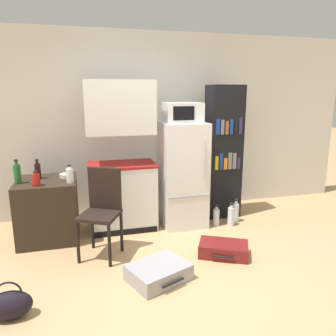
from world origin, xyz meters
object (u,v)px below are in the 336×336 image
(suitcase_small_flat, at_px, (223,249))
(water_bottle_middle, at_px, (236,212))
(bottle_milk_white, at_px, (70,175))
(bowl, at_px, (66,176))
(kitchen_hutch, at_px, (121,163))
(bottle_wine_dark, at_px, (38,171))
(side_table, at_px, (48,209))
(water_bottle_back, at_px, (216,217))
(chair, at_px, (102,204))
(handbag, at_px, (10,305))
(bottle_ketchup_red, at_px, (36,180))
(refrigerator, at_px, (182,174))
(bookshelf, at_px, (223,152))
(microwave, at_px, (183,112))
(suitcase_large_flat, at_px, (159,272))
(bottle_green_tall, at_px, (17,173))
(water_bottle_front, at_px, (231,216))

(suitcase_small_flat, xyz_separation_m, water_bottle_middle, (0.58, 0.88, 0.07))
(bottle_milk_white, height_order, bowl, bottle_milk_white)
(kitchen_hutch, height_order, bottle_milk_white, kitchen_hutch)
(bottle_milk_white, height_order, bottle_wine_dark, bottle_wine_dark)
(side_table, height_order, water_bottle_back, side_table)
(chair, bearing_deg, handbag, -104.19)
(suitcase_small_flat, bearing_deg, bottle_ketchup_red, -173.48)
(refrigerator, relative_size, bookshelf, 0.74)
(kitchen_hutch, distance_m, microwave, 1.06)
(microwave, relative_size, bookshelf, 0.25)
(bowl, height_order, suitcase_large_flat, bowl)
(side_table, height_order, handbag, side_table)
(kitchen_hutch, distance_m, bottle_green_tall, 1.26)
(side_table, bearing_deg, bowl, 16.79)
(bottle_milk_white, relative_size, water_bottle_middle, 0.63)
(bottle_milk_white, height_order, suitcase_large_flat, bottle_milk_white)
(bottle_ketchup_red, distance_m, handbag, 1.49)
(side_table, xyz_separation_m, water_bottle_middle, (2.53, -0.13, -0.24))
(kitchen_hutch, distance_m, bottle_milk_white, 0.72)
(side_table, height_order, chair, chair)
(bottle_ketchup_red, distance_m, bottle_milk_white, 0.38)
(kitchen_hutch, height_order, bottle_ketchup_red, kitchen_hutch)
(bookshelf, bearing_deg, handbag, -146.68)
(bottle_milk_white, bearing_deg, water_bottle_middle, 1.69)
(water_bottle_middle, distance_m, water_bottle_back, 0.32)
(suitcase_large_flat, height_order, suitcase_small_flat, suitcase_large_flat)
(bottle_milk_white, distance_m, handbag, 1.61)
(microwave, xyz_separation_m, suitcase_small_flat, (0.17, -1.05, -1.49))
(chair, bearing_deg, bookshelf, 50.79)
(suitcase_large_flat, xyz_separation_m, water_bottle_middle, (1.41, 1.17, 0.06))
(bottle_milk_white, xyz_separation_m, water_bottle_front, (2.11, -0.04, -0.72))
(bowl, bearing_deg, kitchen_hutch, 1.71)
(bowl, height_order, water_bottle_back, bowl)
(water_bottle_front, bearing_deg, handbag, -153.33)
(bookshelf, relative_size, bowl, 11.33)
(bookshelf, xyz_separation_m, handbag, (-2.64, -1.74, -0.84))
(side_table, distance_m, water_bottle_back, 2.24)
(bottle_milk_white, distance_m, chair, 0.59)
(water_bottle_front, xyz_separation_m, water_bottle_back, (-0.19, 0.06, -0.01))
(side_table, relative_size, bottle_wine_dark, 3.08)
(water_bottle_middle, bearing_deg, bottle_ketchup_red, -177.36)
(microwave, height_order, handbag, microwave)
(side_table, bearing_deg, suitcase_small_flat, -27.30)
(bottle_green_tall, xyz_separation_m, suitcase_small_flat, (2.25, -0.92, -0.81))
(bottle_ketchup_red, height_order, water_bottle_front, bottle_ketchup_red)
(suitcase_small_flat, bearing_deg, water_bottle_front, 86.19)
(kitchen_hutch, xyz_separation_m, bottle_wine_dark, (-1.04, -0.00, -0.04))
(kitchen_hutch, xyz_separation_m, water_bottle_middle, (1.59, -0.22, -0.77))
(refrigerator, distance_m, suitcase_small_flat, 1.24)
(kitchen_hutch, height_order, water_bottle_back, kitchen_hutch)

